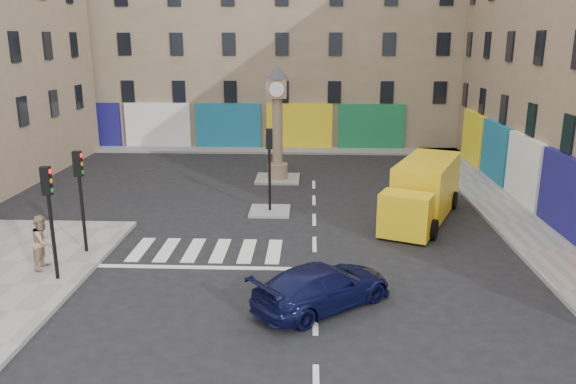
# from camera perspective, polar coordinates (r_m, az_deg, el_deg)

# --- Properties ---
(ground) EXTENTS (120.00, 120.00, 0.00)m
(ground) POSITION_cam_1_polar(r_m,az_deg,el_deg) (17.91, 2.75, -9.90)
(ground) COLOR black
(ground) RESTS_ON ground
(sidewalk_right) EXTENTS (2.60, 30.00, 0.15)m
(sidewalk_right) POSITION_cam_1_polar(r_m,az_deg,el_deg) (28.67, 20.32, -0.87)
(sidewalk_right) COLOR gray
(sidewalk_right) RESTS_ON ground
(sidewalk_far) EXTENTS (32.00, 2.40, 0.15)m
(sidewalk_far) POSITION_cam_1_polar(r_m,az_deg,el_deg) (39.31, -3.26, 4.32)
(sidewalk_far) COLOR gray
(sidewalk_far) RESTS_ON ground
(island_near) EXTENTS (1.80, 1.80, 0.12)m
(island_near) POSITION_cam_1_polar(r_m,az_deg,el_deg) (25.41, -1.85, -1.95)
(island_near) COLOR gray
(island_near) RESTS_ON ground
(island_far) EXTENTS (2.40, 2.40, 0.12)m
(island_far) POSITION_cam_1_polar(r_m,az_deg,el_deg) (31.18, -1.05, 1.36)
(island_far) COLOR gray
(island_far) RESTS_ON ground
(building_far) EXTENTS (32.00, 10.00, 17.00)m
(building_far) POSITION_cam_1_polar(r_m,az_deg,el_deg) (44.35, -2.69, 16.55)
(building_far) COLOR gray
(building_far) RESTS_ON ground
(traffic_light_left_near) EXTENTS (0.28, 0.22, 3.70)m
(traffic_light_left_near) POSITION_cam_1_polar(r_m,az_deg,el_deg) (18.97, -23.09, -1.23)
(traffic_light_left_near) COLOR black
(traffic_light_left_near) RESTS_ON sidewalk_left
(traffic_light_left_far) EXTENTS (0.28, 0.22, 3.70)m
(traffic_light_left_far) POSITION_cam_1_polar(r_m,az_deg,el_deg) (21.07, -20.38, 0.63)
(traffic_light_left_far) COLOR black
(traffic_light_left_far) RESTS_ON sidewalk_left
(traffic_light_island) EXTENTS (0.28, 0.22, 3.70)m
(traffic_light_island) POSITION_cam_1_polar(r_m,az_deg,el_deg) (24.77, -1.90, 3.65)
(traffic_light_island) COLOR black
(traffic_light_island) RESTS_ON island_near
(clock_pillar) EXTENTS (1.20, 1.20, 6.10)m
(clock_pillar) POSITION_cam_1_polar(r_m,az_deg,el_deg) (30.51, -1.08, 7.72)
(clock_pillar) COLOR #91775F
(clock_pillar) RESTS_ON island_far
(navy_sedan) EXTENTS (4.60, 4.21, 1.29)m
(navy_sedan) POSITION_cam_1_polar(r_m,az_deg,el_deg) (16.64, 3.56, -9.52)
(navy_sedan) COLOR black
(navy_sedan) RESTS_ON ground
(yellow_van) EXTENTS (4.51, 7.01, 2.46)m
(yellow_van) POSITION_cam_1_polar(r_m,az_deg,el_deg) (25.06, 13.56, 0.14)
(yellow_van) COLOR yellow
(yellow_van) RESTS_ON ground
(pedestrian_tan) EXTENTS (0.72, 0.91, 1.85)m
(pedestrian_tan) POSITION_cam_1_polar(r_m,az_deg,el_deg) (20.48, -23.63, -4.66)
(pedestrian_tan) COLOR #9E8061
(pedestrian_tan) RESTS_ON sidewalk_left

